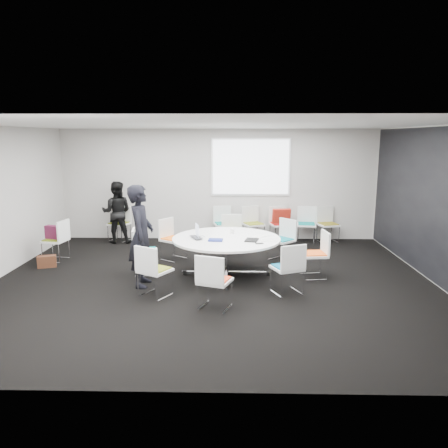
{
  "coord_description": "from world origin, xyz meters",
  "views": [
    {
      "loc": [
        0.39,
        -7.57,
        2.59
      ],
      "look_at": [
        0.2,
        0.4,
        1.0
      ],
      "focal_mm": 35.0,
      "sensor_mm": 36.0,
      "label": 1
    }
  ],
  "objects_px": {
    "maroon_bag": "(55,232)",
    "chair_back_e": "(328,231)",
    "chair_ring_e": "(145,260)",
    "brown_bag": "(47,261)",
    "chair_ring_h": "(287,278)",
    "chair_ring_d": "(173,247)",
    "person_back": "(117,212)",
    "chair_ring_f": "(155,280)",
    "chair_ring_g": "(215,292)",
    "chair_back_c": "(280,231)",
    "chair_ring_c": "(232,242)",
    "chair_back_b": "(253,231)",
    "chair_back_a": "(224,231)",
    "person_main": "(141,236)",
    "chair_ring_b": "(282,248)",
    "chair_back_d": "(306,231)",
    "cup": "(232,231)",
    "chair_ring_a": "(314,263)",
    "conference_table": "(226,249)",
    "chair_person_back": "(120,230)",
    "laptop": "(199,237)",
    "chair_spare_left": "(56,248)"
  },
  "relations": [
    {
      "from": "maroon_bag",
      "to": "chair_back_e",
      "type": "bearing_deg",
      "value": 16.64
    },
    {
      "from": "chair_ring_e",
      "to": "brown_bag",
      "type": "relative_size",
      "value": 2.44
    },
    {
      "from": "chair_ring_e",
      "to": "chair_ring_h",
      "type": "height_order",
      "value": "same"
    },
    {
      "from": "chair_ring_d",
      "to": "person_back",
      "type": "height_order",
      "value": "person_back"
    },
    {
      "from": "chair_ring_d",
      "to": "chair_ring_f",
      "type": "bearing_deg",
      "value": 34.09
    },
    {
      "from": "chair_ring_g",
      "to": "chair_back_c",
      "type": "relative_size",
      "value": 1.0
    },
    {
      "from": "chair_ring_c",
      "to": "chair_ring_h",
      "type": "relative_size",
      "value": 1.0
    },
    {
      "from": "chair_ring_g",
      "to": "chair_back_b",
      "type": "distance_m",
      "value": 4.49
    },
    {
      "from": "chair_back_a",
      "to": "chair_back_e",
      "type": "relative_size",
      "value": 1.0
    },
    {
      "from": "person_main",
      "to": "person_back",
      "type": "distance_m",
      "value": 3.43
    },
    {
      "from": "chair_ring_b",
      "to": "chair_ring_c",
      "type": "distance_m",
      "value": 1.18
    },
    {
      "from": "chair_back_c",
      "to": "chair_back_d",
      "type": "xyz_separation_m",
      "value": [
        0.66,
        -0.0,
        0.0
      ]
    },
    {
      "from": "chair_ring_g",
      "to": "cup",
      "type": "distance_m",
      "value": 2.15
    },
    {
      "from": "chair_ring_a",
      "to": "brown_bag",
      "type": "height_order",
      "value": "chair_ring_a"
    },
    {
      "from": "chair_ring_d",
      "to": "chair_back_c",
      "type": "bearing_deg",
      "value": 158.49
    },
    {
      "from": "chair_ring_b",
      "to": "chair_back_e",
      "type": "relative_size",
      "value": 1.0
    },
    {
      "from": "chair_ring_g",
      "to": "chair_back_a",
      "type": "height_order",
      "value": "same"
    },
    {
      "from": "chair_ring_a",
      "to": "chair_ring_c",
      "type": "height_order",
      "value": "same"
    },
    {
      "from": "conference_table",
      "to": "cup",
      "type": "bearing_deg",
      "value": 74.08
    },
    {
      "from": "person_main",
      "to": "chair_person_back",
      "type": "bearing_deg",
      "value": 19.15
    },
    {
      "from": "chair_ring_a",
      "to": "laptop",
      "type": "bearing_deg",
      "value": 81.74
    },
    {
      "from": "cup",
      "to": "brown_bag",
      "type": "relative_size",
      "value": 0.25
    },
    {
      "from": "chair_back_a",
      "to": "chair_spare_left",
      "type": "relative_size",
      "value": 1.0
    },
    {
      "from": "cup",
      "to": "brown_bag",
      "type": "height_order",
      "value": "cup"
    },
    {
      "from": "person_back",
      "to": "person_main",
      "type": "bearing_deg",
      "value": 107.75
    },
    {
      "from": "chair_back_a",
      "to": "person_back",
      "type": "distance_m",
      "value": 2.7
    },
    {
      "from": "chair_back_a",
      "to": "person_main",
      "type": "bearing_deg",
      "value": 54.04
    },
    {
      "from": "chair_ring_f",
      "to": "person_main",
      "type": "bearing_deg",
      "value": 149.9
    },
    {
      "from": "chair_ring_e",
      "to": "chair_back_c",
      "type": "height_order",
      "value": "same"
    },
    {
      "from": "chair_spare_left",
      "to": "cup",
      "type": "distance_m",
      "value": 3.81
    },
    {
      "from": "chair_ring_g",
      "to": "chair_back_b",
      "type": "relative_size",
      "value": 1.0
    },
    {
      "from": "chair_ring_d",
      "to": "person_back",
      "type": "distance_m",
      "value": 2.26
    },
    {
      "from": "cup",
      "to": "brown_bag",
      "type": "bearing_deg",
      "value": 179.59
    },
    {
      "from": "chair_ring_d",
      "to": "chair_ring_h",
      "type": "height_order",
      "value": "same"
    },
    {
      "from": "chair_ring_g",
      "to": "chair_back_b",
      "type": "bearing_deg",
      "value": 99.84
    },
    {
      "from": "chair_spare_left",
      "to": "chair_ring_g",
      "type": "bearing_deg",
      "value": -117.07
    },
    {
      "from": "chair_ring_a",
      "to": "chair_back_d",
      "type": "xyz_separation_m",
      "value": [
        0.3,
        2.84,
        0.0
      ]
    },
    {
      "from": "conference_table",
      "to": "chair_ring_b",
      "type": "relative_size",
      "value": 2.31
    },
    {
      "from": "chair_ring_e",
      "to": "chair_back_e",
      "type": "bearing_deg",
      "value": 114.41
    },
    {
      "from": "chair_back_b",
      "to": "chair_ring_d",
      "type": "bearing_deg",
      "value": 20.53
    },
    {
      "from": "chair_ring_d",
      "to": "chair_back_b",
      "type": "xyz_separation_m",
      "value": [
        1.79,
        1.69,
        0.0
      ]
    },
    {
      "from": "chair_ring_c",
      "to": "chair_person_back",
      "type": "xyz_separation_m",
      "value": [
        -2.85,
        1.21,
        0.0
      ]
    },
    {
      "from": "chair_spare_left",
      "to": "chair_person_back",
      "type": "distance_m",
      "value": 2.03
    },
    {
      "from": "conference_table",
      "to": "maroon_bag",
      "type": "distance_m",
      "value": 3.76
    },
    {
      "from": "chair_ring_h",
      "to": "chair_ring_b",
      "type": "bearing_deg",
      "value": 64.3
    },
    {
      "from": "chair_back_b",
      "to": "laptop",
      "type": "xyz_separation_m",
      "value": [
        -1.14,
        -2.79,
        0.47
      ]
    },
    {
      "from": "chair_ring_e",
      "to": "chair_back_b",
      "type": "bearing_deg",
      "value": 131.64
    },
    {
      "from": "chair_ring_a",
      "to": "chair_back_c",
      "type": "distance_m",
      "value": 2.87
    },
    {
      "from": "chair_person_back",
      "to": "brown_bag",
      "type": "bearing_deg",
      "value": 88.51
    },
    {
      "from": "chair_ring_a",
      "to": "person_main",
      "type": "height_order",
      "value": "person_main"
    }
  ]
}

